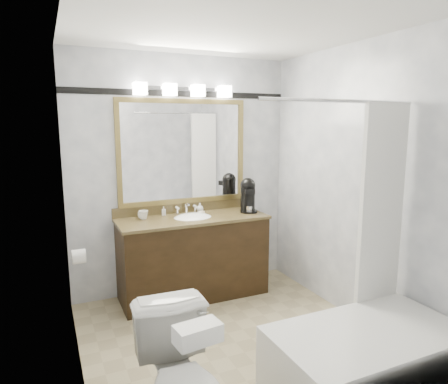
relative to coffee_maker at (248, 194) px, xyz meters
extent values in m
cube|color=tan|center=(-0.65, -1.03, -1.04)|extent=(2.40, 2.60, 0.01)
cube|color=white|center=(-0.65, -1.03, 1.47)|extent=(2.40, 2.60, 0.01)
cube|color=white|center=(-0.65, 0.27, 0.21)|extent=(2.40, 0.01, 2.50)
cube|color=white|center=(-0.65, -2.34, 0.21)|extent=(2.40, 0.01, 2.50)
cube|color=white|center=(-1.85, -1.03, 0.21)|extent=(0.01, 2.60, 2.50)
cube|color=white|center=(0.56, -1.03, 0.21)|extent=(0.01, 2.60, 2.50)
cube|color=black|center=(-0.65, -0.02, -0.63)|extent=(1.50, 0.55, 0.82)
cube|color=olive|center=(-0.65, -0.02, -0.20)|extent=(1.53, 0.58, 0.03)
cube|color=olive|center=(-0.65, 0.25, -0.14)|extent=(1.53, 0.03, 0.10)
ellipsoid|color=white|center=(-0.65, -0.02, -0.22)|extent=(0.44, 0.34, 0.14)
cube|color=olive|center=(-0.65, 0.25, 0.99)|extent=(1.40, 0.04, 0.05)
cube|color=olive|center=(-0.65, 0.25, -0.06)|extent=(1.40, 0.04, 0.05)
cube|color=olive|center=(-1.32, 0.25, 0.46)|extent=(0.05, 0.04, 1.00)
cube|color=olive|center=(0.03, 0.25, 0.46)|extent=(0.05, 0.04, 1.00)
cube|color=white|center=(-0.65, 0.25, 0.46)|extent=(1.30, 0.01, 1.00)
cube|color=silver|center=(-0.65, 0.24, 1.11)|extent=(0.90, 0.05, 0.03)
cube|color=white|center=(-1.10, 0.19, 1.09)|extent=(0.12, 0.12, 0.12)
cube|color=white|center=(-0.80, 0.19, 1.09)|extent=(0.12, 0.12, 0.12)
cube|color=white|center=(-0.50, 0.19, 1.09)|extent=(0.12, 0.12, 0.12)
cube|color=white|center=(-0.20, 0.19, 1.09)|extent=(0.12, 0.12, 0.12)
cube|color=black|center=(-0.65, 0.26, 1.06)|extent=(2.40, 0.01, 0.06)
cube|color=white|center=(-0.12, -1.95, -0.81)|extent=(1.30, 0.72, 0.45)
cylinder|color=silver|center=(-0.12, -1.57, 0.91)|extent=(1.30, 0.02, 0.02)
cube|color=white|center=(0.30, -1.58, 0.14)|extent=(0.40, 0.04, 1.55)
cylinder|color=white|center=(-1.79, -0.37, -0.34)|extent=(0.11, 0.12, 0.12)
cube|color=white|center=(-1.39, -2.15, -0.21)|extent=(0.23, 0.14, 0.09)
cylinder|color=black|center=(-0.02, -0.05, -0.18)|extent=(0.19, 0.19, 0.02)
cylinder|color=black|center=(0.00, 0.01, -0.04)|extent=(0.16, 0.16, 0.27)
sphere|color=black|center=(0.00, 0.01, 0.10)|extent=(0.16, 0.16, 0.16)
cube|color=black|center=(-0.02, -0.07, 0.05)|extent=(0.13, 0.13, 0.05)
cylinder|color=silver|center=(-0.02, -0.07, -0.15)|extent=(0.06, 0.06, 0.06)
imported|color=white|center=(-1.13, 0.12, -0.15)|extent=(0.09, 0.09, 0.07)
imported|color=white|center=(-1.12, 0.11, -0.14)|extent=(0.10, 0.10, 0.09)
imported|color=white|center=(-0.89, 0.19, -0.14)|extent=(0.05, 0.05, 0.09)
imported|color=white|center=(-0.49, 0.19, -0.14)|extent=(0.09, 0.09, 0.10)
cube|color=beige|center=(-0.51, 0.10, -0.18)|extent=(0.08, 0.07, 0.02)
camera|label=1|loc=(-1.99, -3.78, 0.76)|focal=32.00mm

